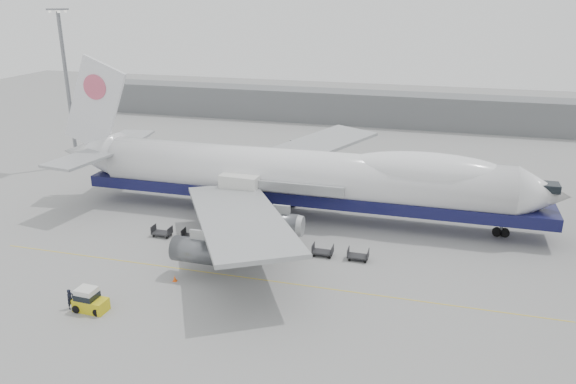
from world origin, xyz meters
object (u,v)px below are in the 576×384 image
(catering_truck, at_px, (241,195))
(ground_worker, at_px, (70,299))
(baggage_tug, at_px, (89,301))
(airliner, at_px, (304,175))

(catering_truck, height_order, ground_worker, catering_truck)
(catering_truck, height_order, baggage_tug, catering_truck)
(airliner, bearing_deg, catering_truck, -154.79)
(baggage_tug, bearing_deg, catering_truck, 78.80)
(airliner, height_order, catering_truck, airliner)
(baggage_tug, height_order, ground_worker, baggage_tug)
(airliner, relative_size, catering_truck, 10.85)
(airliner, xyz_separation_m, baggage_tug, (-13.40, -27.78, -4.64))
(catering_truck, distance_m, baggage_tug, 25.15)
(airliner, height_order, ground_worker, airliner)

